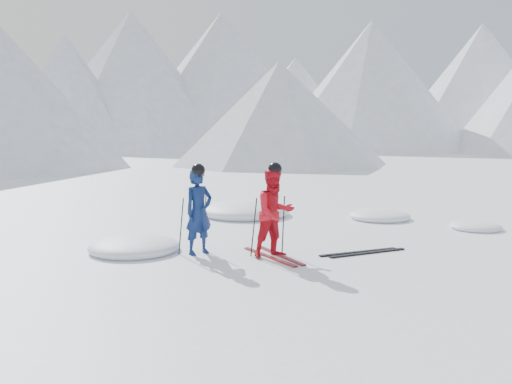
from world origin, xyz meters
TOP-DOWN VIEW (x-y plane):
  - ground at (0.00, 0.00)m, footprint 160.00×160.00m
  - mountain_range at (5.71, 35.31)m, footprint 106.15×62.94m
  - skier_blue at (-3.30, 0.47)m, footprint 0.64×0.47m
  - skier_red at (-2.22, -0.50)m, footprint 0.84×0.67m
  - pole_blue_left at (-3.60, 0.62)m, footprint 0.11×0.08m
  - pole_blue_right at (-3.05, 0.72)m, footprint 0.11×0.07m
  - pole_red_left at (-2.52, -0.25)m, footprint 0.11×0.09m
  - pole_red_right at (-1.92, -0.35)m, footprint 0.11×0.08m
  - ski_worn_left at (-2.34, -0.50)m, footprint 0.12×1.70m
  - ski_worn_right at (-2.10, -0.50)m, footprint 0.24×1.70m
  - ski_loose_a at (-0.68, -1.09)m, footprint 1.69×0.37m
  - ski_loose_b at (-0.58, -1.24)m, footprint 1.70×0.31m
  - snow_lumps at (-0.44, 2.64)m, footprint 9.11×6.43m

SIDE VIEW (x-z plane):
  - ground at x=0.00m, z-range 0.00..0.00m
  - snow_lumps at x=-0.44m, z-range -0.27..0.27m
  - ski_worn_left at x=-2.34m, z-range 0.00..0.03m
  - ski_worn_right at x=-2.10m, z-range 0.00..0.03m
  - ski_loose_a at x=-0.68m, z-range 0.00..0.03m
  - ski_loose_b at x=-0.58m, z-range 0.00..0.03m
  - pole_blue_left at x=-3.60m, z-range 0.00..1.08m
  - pole_blue_right at x=-3.05m, z-range 0.00..1.08m
  - pole_red_left at x=-2.52m, z-range 0.00..1.10m
  - pole_red_right at x=-1.92m, z-range 0.00..1.10m
  - skier_blue at x=-3.30m, z-range 0.00..1.62m
  - skier_red at x=-2.22m, z-range 0.00..1.65m
  - mountain_range at x=5.71m, z-range -1.04..14.49m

